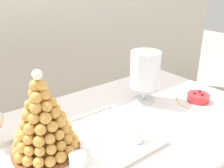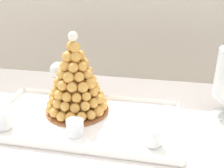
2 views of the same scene
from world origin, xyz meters
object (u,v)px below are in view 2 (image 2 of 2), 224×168
at_px(dessert_cup_mid_left, 75,128).
at_px(dessert_cup_centre, 153,137).
at_px(serving_tray, 85,120).
at_px(dessert_cup_left, 3,120).
at_px(croquembouche, 76,82).
at_px(wine_glass, 58,71).

xyz_separation_m(dessert_cup_mid_left, dessert_cup_centre, (0.24, -0.00, 0.00)).
bearing_deg(serving_tray, dessert_cup_left, -158.35).
relative_size(serving_tray, croquembouche, 2.23).
xyz_separation_m(serving_tray, wine_glass, (-0.16, 0.19, 0.10)).
bearing_deg(dessert_cup_left, dessert_cup_mid_left, 1.89).
relative_size(croquembouche, wine_glass, 2.04).
distance_m(serving_tray, dessert_cup_centre, 0.26).
xyz_separation_m(serving_tray, croquembouche, (-0.04, 0.06, 0.12)).
distance_m(dessert_cup_mid_left, dessert_cup_centre, 0.24).
xyz_separation_m(dessert_cup_mid_left, wine_glass, (-0.16, 0.28, 0.07)).
xyz_separation_m(serving_tray, dessert_cup_mid_left, (-0.00, -0.09, 0.03)).
xyz_separation_m(croquembouche, dessert_cup_left, (-0.20, -0.15, -0.09)).
height_order(serving_tray, wine_glass, wine_glass).
bearing_deg(dessert_cup_centre, serving_tray, 158.59).
bearing_deg(dessert_cup_left, serving_tray, 21.65).
height_order(dessert_cup_left, dessert_cup_centre, dessert_cup_left).
height_order(croquembouche, wine_glass, croquembouche).
bearing_deg(wine_glass, dessert_cup_left, -105.96).
height_order(serving_tray, dessert_cup_mid_left, dessert_cup_mid_left).
height_order(croquembouche, dessert_cup_centre, croquembouche).
distance_m(serving_tray, dessert_cup_mid_left, 0.09).
relative_size(serving_tray, dessert_cup_centre, 11.88).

